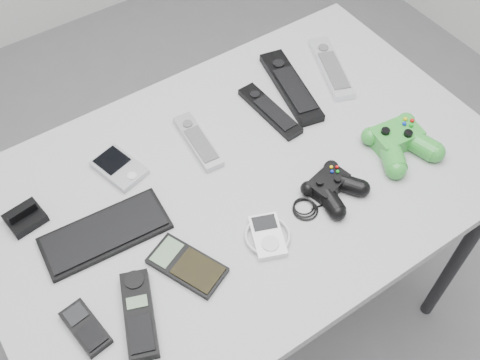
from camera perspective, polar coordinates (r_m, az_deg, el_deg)
floor at (r=1.93m, az=-2.17°, el=-14.13°), size 3.50×3.50×0.00m
desk at (r=1.31m, az=0.37°, el=-1.46°), size 1.16×0.75×0.78m
pda_keyboard at (r=1.19m, az=-13.53°, el=-5.23°), size 0.27×0.13×0.02m
dock_bracket at (r=1.25m, az=-21.10°, el=-3.36°), size 0.08×0.07×0.04m
pda at (r=1.28m, az=-12.17°, el=1.27°), size 0.10×0.13×0.02m
remote_silver_a at (r=1.31m, az=-4.30°, el=3.98°), size 0.06×0.18×0.02m
remote_black_a at (r=1.37m, az=3.04°, el=7.06°), size 0.06×0.20×0.02m
remote_black_b at (r=1.43m, az=5.18°, el=9.49°), size 0.12×0.27×0.02m
remote_silver_b at (r=1.50m, az=9.23°, el=11.24°), size 0.13×0.23×0.02m
mobile_phone at (r=1.10m, az=-15.43°, el=-14.24°), size 0.06×0.11×0.02m
cordless_handset at (r=1.09m, az=-10.22°, el=-13.26°), size 0.11×0.18×0.03m
calculator at (r=1.13m, az=-5.41°, el=-8.61°), size 0.13×0.17×0.02m
mp3_player at (r=1.16m, az=2.81°, el=-5.67°), size 0.13×0.13×0.02m
controller_black at (r=1.23m, az=9.37°, el=-0.61°), size 0.23×0.17×0.04m
controller_green at (r=1.34m, az=15.95°, el=3.89°), size 0.17×0.18×0.05m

